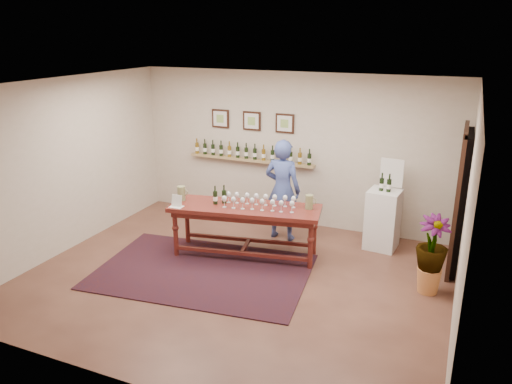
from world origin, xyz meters
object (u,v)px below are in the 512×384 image
at_px(tasting_table, 245,214).
at_px(potted_plant, 431,255).
at_px(display_pedestal, 383,219).
at_px(person, 282,190).

bearing_deg(tasting_table, potted_plant, -12.42).
xyz_separation_m(display_pedestal, person, (-1.68, -0.27, 0.38)).
xyz_separation_m(potted_plant, person, (-2.54, 0.99, 0.31)).
height_order(tasting_table, person, person).
relative_size(tasting_table, potted_plant, 2.55).
distance_m(display_pedestal, potted_plant, 1.53).
relative_size(display_pedestal, potted_plant, 1.03).
height_order(display_pedestal, person, person).
height_order(display_pedestal, potted_plant, display_pedestal).
bearing_deg(person, potted_plant, 161.33).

